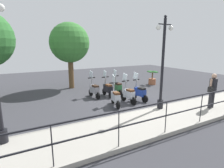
% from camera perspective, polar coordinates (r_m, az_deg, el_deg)
% --- Properties ---
extents(ground_plane, '(28.00, 28.00, 0.00)m').
position_cam_1_polar(ground_plane, '(9.88, 3.12, -5.03)').
color(ground_plane, '#38383D').
extents(promenade_walkway, '(2.20, 20.00, 0.15)m').
position_cam_1_polar(promenade_walkway, '(7.51, 15.99, -10.58)').
color(promenade_walkway, '#A39E93').
rests_on(promenade_walkway, ground_plane).
extents(fence_railing, '(0.04, 16.03, 1.07)m').
position_cam_1_polar(fence_railing, '(6.58, 22.81, -6.62)').
color(fence_railing, black).
rests_on(fence_railing, promenade_walkway).
extents(lamp_post_near, '(0.26, 0.90, 4.04)m').
position_cam_1_polar(lamp_post_near, '(7.97, 16.09, 4.55)').
color(lamp_post_near, black).
rests_on(lamp_post_near, promenade_walkway).
extents(pedestrian_with_bag, '(0.35, 0.64, 1.59)m').
position_cam_1_polar(pedestrian_with_bag, '(9.08, 30.00, -1.18)').
color(pedestrian_with_bag, '#28282D').
rests_on(pedestrian_with_bag, promenade_walkway).
extents(tree_distant, '(2.71, 2.71, 4.52)m').
position_cam_1_polar(tree_distant, '(12.55, -13.68, 12.86)').
color(tree_distant, brown).
rests_on(tree_distant, ground_plane).
extents(potted_palm, '(1.06, 0.66, 1.05)m').
position_cam_1_polar(potted_palm, '(13.98, 12.99, 1.67)').
color(potted_palm, '#9E5B3D').
rests_on(potted_palm, ground_plane).
extents(scooter_near_0, '(1.23, 0.46, 1.54)m').
position_cam_1_polar(scooter_near_0, '(9.63, 8.97, -2.63)').
color(scooter_near_0, black).
rests_on(scooter_near_0, ground_plane).
extents(scooter_near_1, '(1.23, 0.44, 1.54)m').
position_cam_1_polar(scooter_near_1, '(9.19, 5.41, -3.25)').
color(scooter_near_1, black).
rests_on(scooter_near_1, ground_plane).
extents(scooter_near_2, '(1.22, 0.49, 1.54)m').
position_cam_1_polar(scooter_near_2, '(8.64, 1.10, -4.22)').
color(scooter_near_2, black).
rests_on(scooter_near_2, ground_plane).
extents(scooter_far_0, '(1.23, 0.44, 1.54)m').
position_cam_1_polar(scooter_far_0, '(10.70, 1.73, -0.99)').
color(scooter_far_0, black).
rests_on(scooter_far_0, ground_plane).
extents(scooter_far_1, '(1.23, 0.44, 1.54)m').
position_cam_1_polar(scooter_far_1, '(10.32, -1.46, -1.49)').
color(scooter_far_1, black).
rests_on(scooter_far_1, ground_plane).
extents(scooter_far_2, '(1.23, 0.44, 1.54)m').
position_cam_1_polar(scooter_far_2, '(10.14, -5.85, -1.79)').
color(scooter_far_2, black).
rests_on(scooter_far_2, ground_plane).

